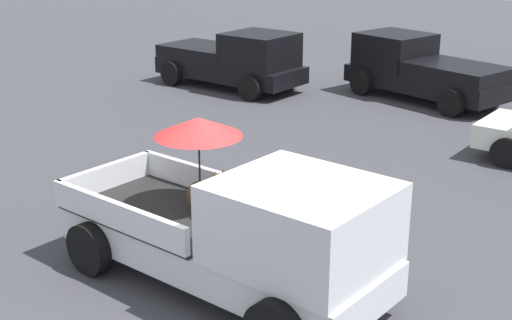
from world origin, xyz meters
name	(u,v)px	position (x,y,z in m)	size (l,w,h in m)	color
ground_plane	(222,284)	(0.00, 0.00, 0.00)	(80.00, 80.00, 0.00)	#38383D
pickup_truck_main	(246,230)	(0.45, -0.03, 0.98)	(5.21, 2.67, 2.30)	black
pickup_truck_red	(420,69)	(-1.73, 12.19, 0.87)	(5.12, 3.22, 1.80)	black
pickup_truck_far	(235,60)	(-7.03, 10.31, 0.87)	(4.94, 2.49, 1.80)	black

